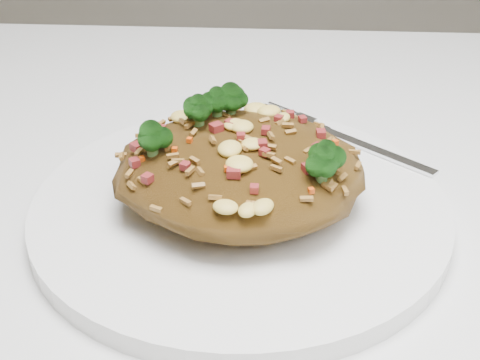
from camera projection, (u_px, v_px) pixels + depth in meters
The scene contains 4 objects.
dining_table at pixel (388, 340), 0.48m from camera, with size 1.20×0.80×0.75m.
plate at pixel (240, 208), 0.44m from camera, with size 0.27×0.27×0.01m, color white.
fried_rice at pixel (240, 159), 0.42m from camera, with size 0.16×0.15×0.07m.
fork at pixel (349, 140), 0.51m from camera, with size 0.13×0.12×0.00m.
Camera 1 is at (-0.08, -0.35, 1.01)m, focal length 50.00 mm.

